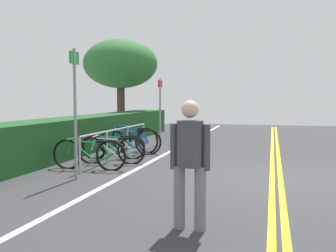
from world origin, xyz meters
TOP-DOWN VIEW (x-y plane):
  - ground_plane at (0.00, 0.00)m, footprint 29.84×12.57m
  - centre_line_yellow_inner at (0.00, -0.08)m, footprint 26.86×0.10m
  - centre_line_yellow_outer at (0.00, 0.08)m, footprint 26.86×0.10m
  - bike_lane_stripe_white at (0.00, 3.01)m, footprint 26.86×0.12m
  - bike_rack at (1.28, 3.98)m, footprint 4.05×0.05m
  - bicycle_0 at (-0.25, 4.01)m, footprint 0.46×1.74m
  - bicycle_1 at (0.58, 3.85)m, footprint 0.50×1.65m
  - bicycle_2 at (1.24, 4.08)m, footprint 0.52×1.65m
  - bicycle_3 at (2.04, 3.94)m, footprint 0.67×1.69m
  - bicycle_4 at (2.72, 4.08)m, footprint 0.66×1.70m
  - pedestrian at (-3.32, 1.04)m, footprint 0.32×0.49m
  - sign_post_near at (-1.19, 3.80)m, footprint 0.36×0.06m
  - sign_post_far at (4.35, 3.76)m, footprint 0.36×0.06m
  - hedge_backdrop at (2.78, 5.65)m, footprint 13.00×1.21m
  - tree_mid at (7.77, 6.64)m, footprint 3.28×3.28m

SIDE VIEW (x-z plane):
  - ground_plane at x=0.00m, z-range -0.05..0.00m
  - centre_line_yellow_inner at x=0.00m, z-range 0.00..0.00m
  - centre_line_yellow_outer at x=0.00m, z-range 0.00..0.00m
  - bike_lane_stripe_white at x=0.00m, z-range 0.00..0.00m
  - bicycle_2 at x=1.24m, z-range -0.02..0.66m
  - bicycle_1 at x=0.58m, z-range -0.02..0.68m
  - bicycle_0 at x=-0.25m, z-range -0.02..0.70m
  - bicycle_3 at x=2.04m, z-range -0.02..0.74m
  - bicycle_4 at x=2.72m, z-range -0.02..0.76m
  - hedge_backdrop at x=2.78m, z-range 0.00..1.03m
  - bike_rack at x=1.28m, z-range 0.18..0.98m
  - pedestrian at x=-3.32m, z-range 0.11..1.68m
  - sign_post_far at x=4.35m, z-range 0.23..2.48m
  - sign_post_near at x=-1.19m, z-range 0.24..2.79m
  - tree_mid at x=7.77m, z-range 0.99..5.18m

